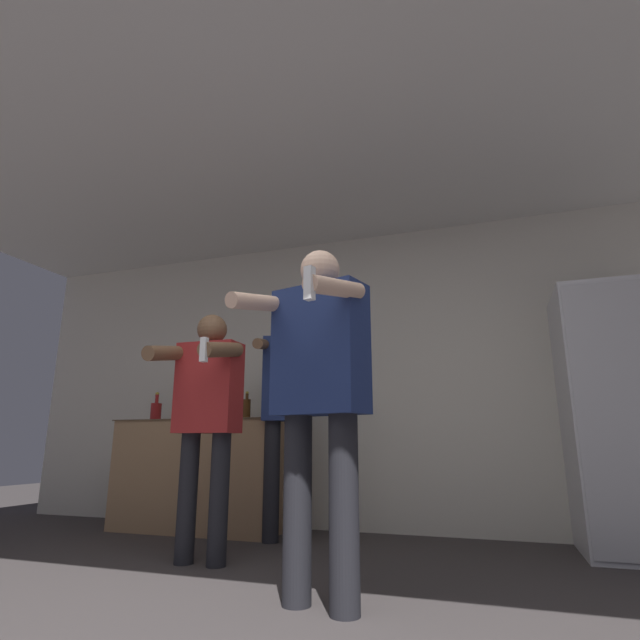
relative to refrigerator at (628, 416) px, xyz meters
The scene contains 12 objects.
wall_back 1.94m from the refrigerator, 168.30° to the left, with size 7.00×0.06×2.55m.
ceiling_slab 2.76m from the refrigerator, 148.83° to the right, with size 7.00×3.47×0.05m.
refrigerator is the anchor object (origin of this frame).
counter 3.24m from the refrigerator, behind, with size 1.45×0.68×0.90m.
bottle_tall_gin 3.37m from the refrigerator, behind, with size 0.09×0.09×0.28m.
bottle_short_whiskey 3.05m from the refrigerator, behind, with size 0.09×0.09×0.28m.
bottle_amber_bourbon 2.93m from the refrigerator, behind, with size 0.06×0.06×0.29m.
bottle_clear_vodka 3.71m from the refrigerator, behind, with size 0.09×0.09×0.26m.
bottle_brown_liquor 2.80m from the refrigerator, behind, with size 0.07×0.07×0.23m.
person_woman_foreground 2.29m from the refrigerator, 135.03° to the right, with size 0.60×0.62×1.64m.
person_man_side 2.77m from the refrigerator, 157.28° to the right, with size 0.47×0.51×1.52m.
person_spectator_back 2.38m from the refrigerator, behind, with size 0.48×0.55×1.71m.
Camera 1 is at (1.00, -1.25, 0.69)m, focal length 28.00 mm.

